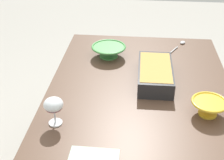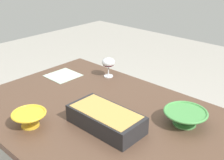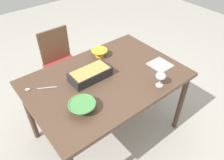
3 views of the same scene
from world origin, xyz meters
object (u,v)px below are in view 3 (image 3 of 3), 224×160
(wine_glass, at_px, (161,77))
(napkin, at_px, (160,65))
(casserole_dish, at_px, (90,74))
(dining_table, at_px, (106,84))
(mixing_bowl, at_px, (100,53))
(small_bowl, at_px, (82,106))
(serving_spoon, at_px, (35,89))
(chair, at_px, (62,63))

(wine_glass, bearing_deg, napkin, 40.14)
(casserole_dish, bearing_deg, napkin, -21.34)
(dining_table, height_order, mixing_bowl, mixing_bowl)
(mixing_bowl, distance_m, napkin, 0.61)
(small_bowl, distance_m, serving_spoon, 0.48)
(dining_table, bearing_deg, serving_spoon, 156.43)
(dining_table, xyz_separation_m, wine_glass, (0.29, -0.37, 0.17))
(mixing_bowl, relative_size, serving_spoon, 0.70)
(dining_table, distance_m, wine_glass, 0.50)
(dining_table, relative_size, small_bowl, 6.62)
(casserole_dish, height_order, serving_spoon, casserole_dish)
(wine_glass, xyz_separation_m, napkin, (0.23, 0.20, -0.09))
(casserole_dish, xyz_separation_m, small_bowl, (-0.26, -0.28, -0.01))
(serving_spoon, bearing_deg, dining_table, -23.57)
(chair, distance_m, serving_spoon, 0.85)
(wine_glass, height_order, casserole_dish, wine_glass)
(casserole_dish, distance_m, mixing_bowl, 0.36)
(serving_spoon, bearing_deg, mixing_bowl, 5.34)
(mixing_bowl, bearing_deg, chair, 109.78)
(small_bowl, xyz_separation_m, napkin, (0.90, 0.03, -0.04))
(mixing_bowl, bearing_deg, dining_table, -116.61)
(chair, height_order, mixing_bowl, chair)
(dining_table, xyz_separation_m, serving_spoon, (-0.56, 0.25, 0.08))
(chair, height_order, wine_glass, wine_glass)
(wine_glass, xyz_separation_m, serving_spoon, (-0.85, 0.62, -0.09))
(small_bowl, bearing_deg, mixing_bowl, 43.82)
(chair, xyz_separation_m, small_bowl, (-0.34, -1.04, 0.34))
(casserole_dish, bearing_deg, wine_glass, -48.00)
(casserole_dish, bearing_deg, mixing_bowl, 40.96)
(mixing_bowl, distance_m, serving_spoon, 0.72)
(small_bowl, relative_size, napkin, 1.08)
(casserole_dish, relative_size, serving_spoon, 1.55)
(casserole_dish, bearing_deg, serving_spoon, 159.31)
(wine_glass, height_order, napkin, wine_glass)
(casserole_dish, relative_size, mixing_bowl, 2.21)
(chair, height_order, small_bowl, chair)
(chair, relative_size, wine_glass, 6.54)
(chair, xyz_separation_m, serving_spoon, (-0.53, -0.59, 0.30))
(dining_table, distance_m, chair, 0.87)
(serving_spoon, height_order, napkin, serving_spoon)
(chair, xyz_separation_m, mixing_bowl, (0.19, -0.53, 0.34))
(dining_table, distance_m, napkin, 0.55)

